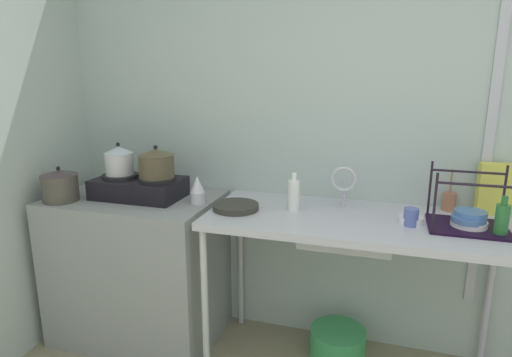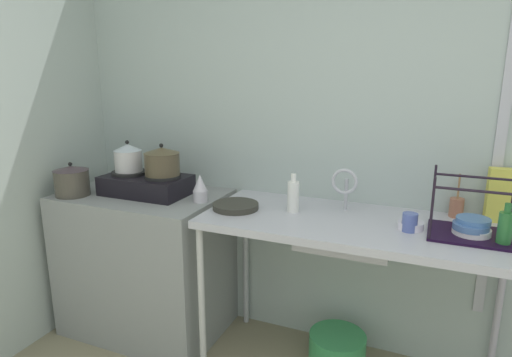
% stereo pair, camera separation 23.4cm
% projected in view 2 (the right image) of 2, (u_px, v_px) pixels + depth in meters
% --- Properties ---
extents(wall_back, '(5.00, 0.10, 2.53)m').
position_uv_depth(wall_back, '(415.00, 144.00, 2.35)').
color(wall_back, '#A8B6B1').
rests_on(wall_back, ground).
extents(wall_metal_strip, '(0.05, 0.01, 2.02)m').
position_uv_depth(wall_metal_strip, '(503.00, 125.00, 2.11)').
color(wall_metal_strip, '#B6B5C0').
extents(counter_concrete, '(0.99, 0.66, 0.91)m').
position_uv_depth(counter_concrete, '(146.00, 262.00, 2.79)').
color(counter_concrete, gray).
rests_on(counter_concrete, ground).
extents(counter_sink, '(1.54, 0.66, 0.91)m').
position_uv_depth(counter_sink, '(353.00, 233.00, 2.20)').
color(counter_sink, '#B6B5C0').
rests_on(counter_sink, ground).
extents(stove, '(0.52, 0.31, 0.13)m').
position_uv_depth(stove, '(146.00, 184.00, 2.65)').
color(stove, black).
rests_on(stove, counter_concrete).
extents(pot_on_left_burner, '(0.17, 0.17, 0.19)m').
position_uv_depth(pot_on_left_burner, '(128.00, 158.00, 2.66)').
color(pot_on_left_burner, silver).
rests_on(pot_on_left_burner, stove).
extents(pot_on_right_burner, '(0.21, 0.21, 0.19)m').
position_uv_depth(pot_on_right_burner, '(162.00, 161.00, 2.56)').
color(pot_on_right_burner, '#4A402D').
rests_on(pot_on_right_burner, stove).
extents(pot_beside_stove, '(0.21, 0.21, 0.21)m').
position_uv_depth(pot_beside_stove, '(72.00, 181.00, 2.62)').
color(pot_beside_stove, '#464137').
rests_on(pot_beside_stove, counter_concrete).
extents(percolator, '(0.09, 0.09, 0.16)m').
position_uv_depth(percolator, '(200.00, 189.00, 2.49)').
color(percolator, silver).
rests_on(percolator, counter_concrete).
extents(sink_basin, '(0.47, 0.29, 0.15)m').
position_uv_depth(sink_basin, '(344.00, 234.00, 2.21)').
color(sink_basin, '#B6B5C0').
rests_on(sink_basin, counter_sink).
extents(faucet, '(0.14, 0.08, 0.24)m').
position_uv_depth(faucet, '(345.00, 184.00, 2.28)').
color(faucet, '#B6B5C0').
rests_on(faucet, counter_sink).
extents(frying_pan, '(0.25, 0.25, 0.03)m').
position_uv_depth(frying_pan, '(236.00, 206.00, 2.37)').
color(frying_pan, '#302F27').
rests_on(frying_pan, counter_sink).
extents(dish_rack, '(0.36, 0.29, 0.29)m').
position_uv_depth(dish_rack, '(471.00, 227.00, 1.97)').
color(dish_rack, black).
rests_on(dish_rack, counter_sink).
extents(cup_by_rack, '(0.07, 0.07, 0.09)m').
position_uv_depth(cup_by_rack, '(410.00, 222.00, 2.03)').
color(cup_by_rack, '#5262AD').
rests_on(cup_by_rack, counter_sink).
extents(small_bowl_on_drainboard, '(0.12, 0.12, 0.04)m').
position_uv_depth(small_bowl_on_drainboard, '(411.00, 225.00, 2.07)').
color(small_bowl_on_drainboard, white).
rests_on(small_bowl_on_drainboard, counter_sink).
extents(bottle_by_sink, '(0.06, 0.06, 0.21)m').
position_uv_depth(bottle_by_sink, '(293.00, 196.00, 2.31)').
color(bottle_by_sink, white).
rests_on(bottle_by_sink, counter_sink).
extents(bottle_by_rack, '(0.06, 0.06, 0.19)m').
position_uv_depth(bottle_by_rack, '(505.00, 228.00, 1.86)').
color(bottle_by_rack, '#2C7234').
rests_on(bottle_by_rack, counter_sink).
extents(cereal_box, '(0.17, 0.08, 0.27)m').
position_uv_depth(cereal_box, '(505.00, 196.00, 2.14)').
color(cereal_box, '#D8D14D').
rests_on(cereal_box, counter_sink).
extents(utensil_jar, '(0.07, 0.07, 0.23)m').
position_uv_depth(utensil_jar, '(456.00, 207.00, 2.23)').
color(utensil_jar, '#A2654C').
rests_on(utensil_jar, counter_sink).
extents(bucket_on_floor, '(0.32, 0.32, 0.21)m').
position_uv_depth(bucket_on_floor, '(337.00, 351.00, 2.45)').
color(bucket_on_floor, '#348E4F').
rests_on(bucket_on_floor, ground).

